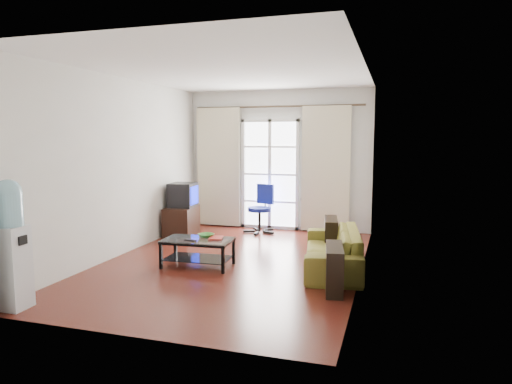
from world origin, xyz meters
TOP-DOWN VIEW (x-y plane):
  - floor at (0.00, 0.00)m, footprint 5.20×5.20m
  - ceiling at (0.00, 0.00)m, footprint 5.20×5.20m
  - wall_back at (0.00, 2.60)m, footprint 3.60×0.02m
  - wall_front at (0.00, -2.60)m, footprint 3.60×0.02m
  - wall_left at (-1.80, 0.00)m, footprint 0.02×5.20m
  - wall_right at (1.80, 0.00)m, footprint 0.02×5.20m
  - french_door at (-0.15, 2.54)m, footprint 1.16×0.06m
  - curtain_rod at (0.00, 2.50)m, footprint 3.30×0.04m
  - curtain_left at (-1.20, 2.48)m, footprint 0.90×0.07m
  - curtain_right at (0.95, 2.48)m, footprint 0.90×0.07m
  - radiator at (0.80, 2.50)m, footprint 0.64×0.12m
  - sofa at (1.40, 0.13)m, footprint 2.06×1.29m
  - coffee_table at (-0.40, -0.34)m, footprint 0.98×0.59m
  - bowl at (-0.34, -0.19)m, footprint 0.36×0.36m
  - book at (-0.26, -0.27)m, footprint 0.29×0.33m
  - remote at (-0.45, -0.47)m, footprint 0.19×0.09m
  - tv_stand at (-1.53, 1.44)m, footprint 0.56×0.78m
  - crt_tv at (-1.53, 1.47)m, footprint 0.51×0.51m
  - task_chair at (-0.22, 2.12)m, footprint 0.78×0.78m
  - water_cooler at (-1.60, -2.35)m, footprint 0.30×0.29m

SIDE VIEW (x-z plane):
  - floor at x=0.00m, z-range 0.00..0.00m
  - coffee_table at x=-0.40m, z-range 0.06..0.44m
  - tv_stand at x=-1.53m, z-range 0.00..0.53m
  - sofa at x=1.40m, z-range 0.00..0.54m
  - task_chair at x=-0.22m, z-range -0.19..0.72m
  - radiator at x=0.80m, z-range 0.01..0.65m
  - remote at x=-0.45m, z-range 0.39..0.41m
  - book at x=-0.26m, z-range 0.39..0.41m
  - bowl at x=-0.34m, z-range 0.39..0.44m
  - water_cooler at x=-1.60m, z-range 0.03..1.40m
  - crt_tv at x=-1.53m, z-range 0.53..0.97m
  - french_door at x=-0.15m, z-range 0.00..2.15m
  - curtain_left at x=-1.20m, z-range 0.02..2.38m
  - curtain_right at x=0.95m, z-range 0.02..2.38m
  - wall_back at x=0.00m, z-range 0.00..2.70m
  - wall_front at x=0.00m, z-range 0.00..2.70m
  - wall_left at x=-1.80m, z-range 0.00..2.70m
  - wall_right at x=1.80m, z-range 0.00..2.70m
  - curtain_rod at x=0.00m, z-range 2.36..2.40m
  - ceiling at x=0.00m, z-range 2.70..2.70m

